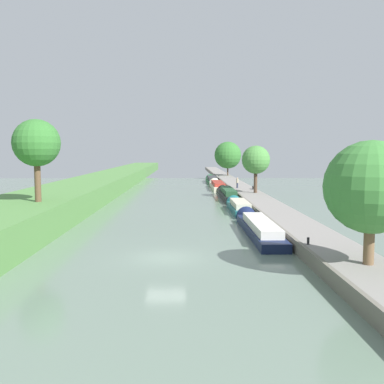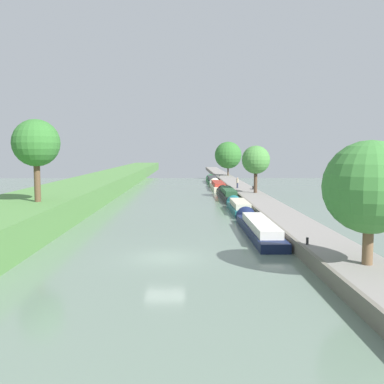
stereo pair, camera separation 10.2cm
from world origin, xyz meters
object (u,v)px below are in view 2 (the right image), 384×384
(narrowboat_navy, at_px, (257,227))
(person_walking, at_px, (237,183))
(mooring_bollard_near, at_px, (307,241))
(park_bench, at_px, (254,187))
(narrowboat_teal, at_px, (239,206))
(mooring_bollard_far, at_px, (219,175))
(narrowboat_green, at_px, (212,180))
(narrowboat_black, at_px, (227,193))
(narrowboat_cream, at_px, (217,185))

(narrowboat_navy, height_order, person_walking, person_walking)
(mooring_bollard_near, bearing_deg, park_bench, 85.88)
(park_bench, bearing_deg, narrowboat_teal, -104.50)
(narrowboat_navy, xyz_separation_m, mooring_bollard_far, (1.76, 64.04, 0.57))
(narrowboat_navy, height_order, narrowboat_green, narrowboat_green)
(narrowboat_green, relative_size, mooring_bollard_near, 32.14)
(narrowboat_black, xyz_separation_m, narrowboat_cream, (-0.29, 15.66, -0.07))
(narrowboat_green, xyz_separation_m, mooring_bollard_far, (2.03, 6.32, 0.56))
(narrowboat_cream, bearing_deg, person_walking, -75.45)
(mooring_bollard_far, bearing_deg, narrowboat_teal, -91.93)
(narrowboat_cream, xyz_separation_m, narrowboat_green, (-0.04, 15.26, -0.02))
(person_walking, bearing_deg, narrowboat_green, 95.79)
(narrowboat_black, xyz_separation_m, narrowboat_green, (-0.33, 30.93, -0.08))
(person_walking, bearing_deg, mooring_bollard_near, -90.67)
(narrowboat_black, relative_size, narrowboat_green, 1.05)
(narrowboat_cream, relative_size, park_bench, 10.06)
(narrowboat_cream, height_order, narrowboat_green, narrowboat_cream)
(narrowboat_green, bearing_deg, narrowboat_navy, -89.73)
(narrowboat_navy, bearing_deg, narrowboat_black, 89.88)
(narrowboat_black, bearing_deg, narrowboat_teal, -90.05)
(narrowboat_green, distance_m, person_walking, 24.93)
(mooring_bollard_near, relative_size, park_bench, 0.30)
(narrowboat_navy, distance_m, park_bench, 31.09)
(person_walking, distance_m, mooring_bollard_near, 41.33)
(person_walking, distance_m, park_bench, 3.26)
(narrowboat_navy, xyz_separation_m, mooring_bollard_near, (1.76, -8.37, 0.57))
(narrowboat_navy, distance_m, narrowboat_black, 26.80)
(narrowboat_navy, distance_m, narrowboat_teal, 13.24)
(narrowboat_cream, xyz_separation_m, mooring_bollard_near, (1.99, -50.83, 0.54))
(park_bench, bearing_deg, mooring_bollard_far, 94.84)
(narrowboat_teal, height_order, mooring_bollard_far, mooring_bollard_far)
(park_bench, bearing_deg, person_walking, 136.62)
(narrowboat_black, height_order, narrowboat_cream, narrowboat_black)
(narrowboat_cream, bearing_deg, narrowboat_green, 90.17)
(narrowboat_teal, relative_size, mooring_bollard_far, 23.00)
(mooring_bollard_far, bearing_deg, narrowboat_cream, -95.26)
(narrowboat_black, bearing_deg, narrowboat_navy, -90.12)
(park_bench, bearing_deg, narrowboat_green, 100.19)
(person_walking, bearing_deg, narrowboat_cream, 104.55)
(narrowboat_teal, distance_m, mooring_bollard_near, 21.68)
(narrowboat_black, xyz_separation_m, mooring_bollard_near, (1.70, -35.16, 0.48))
(person_walking, relative_size, mooring_bollard_far, 3.69)
(person_walking, relative_size, park_bench, 1.11)
(narrowboat_black, relative_size, mooring_bollard_near, 33.82)
(narrowboat_black, bearing_deg, mooring_bollard_near, -87.24)
(narrowboat_navy, height_order, mooring_bollard_far, mooring_bollard_far)
(narrowboat_green, bearing_deg, narrowboat_cream, -89.83)
(narrowboat_green, height_order, park_bench, park_bench)
(narrowboat_green, relative_size, mooring_bollard_far, 32.14)
(narrowboat_green, distance_m, park_bench, 27.42)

